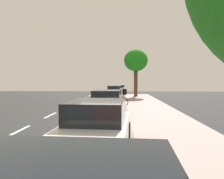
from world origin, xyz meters
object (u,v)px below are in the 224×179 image
Objects in this scene: parked_sedan_white_second at (97,127)px; parked_sedan_green_mid at (107,103)px; street_tree_mid_block at (136,61)px; fire_hydrant at (167,170)px; bicycle_at_curb at (120,101)px; cyclist_with_backpack at (123,93)px; parked_sedan_silver_far at (115,93)px.

parked_sedan_white_second is 6.73m from parked_sedan_green_mid.
street_tree_mid_block is 6.68× the size of fire_hydrant.
fire_hydrant reaches higher than bicycle_at_curb.
fire_hydrant is at bearing -87.24° from cyclist_with_backpack.
fire_hydrant is at bearing -60.17° from parked_sedan_white_second.
fire_hydrant is (1.48, -19.58, -0.18)m from parked_sedan_silver_far.
parked_sedan_silver_far is at bearing 94.31° from fire_hydrant.
cyclist_with_backpack is at bearing -64.87° from bicycle_at_curb.
parked_sedan_silver_far is at bearing 96.53° from bicycle_at_curb.
parked_sedan_silver_far is 5.60m from cyclist_with_backpack.
parked_sedan_white_second is at bearing -94.07° from cyclist_with_backpack.
parked_sedan_silver_far is 2.54× the size of cyclist_with_backpack.
parked_sedan_silver_far is (0.16, 10.25, 0.00)m from parked_sedan_green_mid.
parked_sedan_white_second is 2.55× the size of cyclist_with_backpack.
bicycle_at_curb is (0.58, -5.07, -0.36)m from parked_sedan_silver_far.
cyclist_with_backpack reaches higher than parked_sedan_silver_far.
street_tree_mid_block reaches higher than fire_hydrant.
parked_sedan_silver_far is at bearing 89.94° from parked_sedan_white_second.
fire_hydrant is (1.49, -2.60, -0.18)m from parked_sedan_white_second.
parked_sedan_white_second is 3.43× the size of bicycle_at_curb.
street_tree_mid_block reaches higher than bicycle_at_curb.
parked_sedan_white_second is 5.36× the size of fire_hydrant.
fire_hydrant is at bearing -86.47° from bicycle_at_curb.
parked_sedan_white_second is 1.01× the size of parked_sedan_green_mid.
cyclist_with_backpack is (0.80, -5.53, 0.33)m from parked_sedan_silver_far.
bicycle_at_curb is at bearing 115.13° from cyclist_with_backpack.
parked_sedan_white_second is 11.93m from bicycle_at_curb.
cyclist_with_backpack is at bearing 92.76° from fire_hydrant.
parked_sedan_white_second is 11.48m from cyclist_with_backpack.
fire_hydrant is (0.68, -14.05, -0.51)m from cyclist_with_backpack.
street_tree_mid_block is (1.79, 8.95, 3.98)m from bicycle_at_curb.
parked_sedan_silver_far is 5.32× the size of fire_hydrant.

